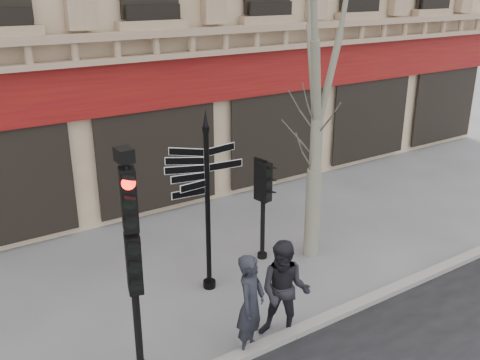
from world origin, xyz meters
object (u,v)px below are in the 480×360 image
object	(u,v)px
pedestrian_b	(285,291)
fingerpost	(207,172)
traffic_signal_main	(131,239)
traffic_signal_secondary	(263,192)
pedestrian_a	(251,305)

from	to	relation	value
pedestrian_b	fingerpost	bearing A→B (deg)	144.04
pedestrian_b	traffic_signal_main	bearing A→B (deg)	-145.24
traffic_signal_secondary	pedestrian_b	world-z (taller)	traffic_signal_secondary
pedestrian_a	pedestrian_b	size ratio (longest dim) A/B	0.98
fingerpost	traffic_signal_secondary	distance (m)	1.96
traffic_signal_secondary	fingerpost	bearing A→B (deg)	-174.58
traffic_signal_secondary	traffic_signal_main	bearing A→B (deg)	-161.35
pedestrian_a	pedestrian_b	xyz separation A→B (m)	(0.72, 0.00, 0.02)
traffic_signal_main	pedestrian_a	size ratio (longest dim) A/B	2.08
fingerpost	traffic_signal_main	distance (m)	2.79
traffic_signal_secondary	pedestrian_b	bearing A→B (deg)	-127.27
fingerpost	pedestrian_a	distance (m)	2.76
traffic_signal_main	traffic_signal_secondary	distance (m)	4.51
traffic_signal_main	fingerpost	bearing A→B (deg)	52.16
fingerpost	traffic_signal_main	world-z (taller)	traffic_signal_main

